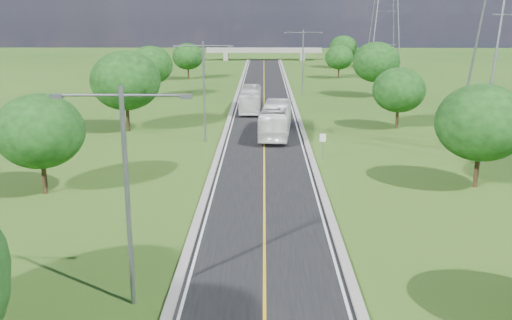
# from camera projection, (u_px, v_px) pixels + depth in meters

# --- Properties ---
(ground) EXTENTS (260.00, 260.00, 0.00)m
(ground) POSITION_uv_depth(u_px,v_px,m) (264.00, 115.00, 72.43)
(ground) COLOR #244E16
(ground) RESTS_ON ground
(road) EXTENTS (8.00, 150.00, 0.06)m
(road) POSITION_uv_depth(u_px,v_px,m) (264.00, 107.00, 78.22)
(road) COLOR black
(road) RESTS_ON ground
(curb_left) EXTENTS (0.50, 150.00, 0.22)m
(curb_left) POSITION_uv_depth(u_px,v_px,m) (233.00, 106.00, 78.25)
(curb_left) COLOR gray
(curb_left) RESTS_ON ground
(curb_right) EXTENTS (0.50, 150.00, 0.22)m
(curb_right) POSITION_uv_depth(u_px,v_px,m) (295.00, 107.00, 78.14)
(curb_right) COLOR gray
(curb_right) RESTS_ON ground
(speed_limit_sign) EXTENTS (0.55, 0.09, 2.40)m
(speed_limit_sign) POSITION_uv_depth(u_px,v_px,m) (323.00, 142.00, 50.68)
(speed_limit_sign) COLOR slate
(speed_limit_sign) RESTS_ON ground
(overpass) EXTENTS (30.00, 3.00, 3.20)m
(overpass) POSITION_uv_depth(u_px,v_px,m) (264.00, 51.00, 149.12)
(overpass) COLOR gray
(overpass) RESTS_ON ground
(streetlight_near_left) EXTENTS (5.90, 0.25, 10.00)m
(streetlight_near_left) POSITION_uv_depth(u_px,v_px,m) (126.00, 179.00, 24.59)
(streetlight_near_left) COLOR slate
(streetlight_near_left) RESTS_ON ground
(streetlight_mid_left) EXTENTS (5.90, 0.25, 10.00)m
(streetlight_mid_left) POSITION_uv_depth(u_px,v_px,m) (204.00, 83.00, 56.48)
(streetlight_mid_left) COLOR slate
(streetlight_mid_left) RESTS_ON ground
(streetlight_far_right) EXTENTS (5.90, 0.25, 10.00)m
(streetlight_far_right) POSITION_uv_depth(u_px,v_px,m) (303.00, 56.00, 88.22)
(streetlight_far_right) COLOR slate
(streetlight_far_right) RESTS_ON ground
(power_tower_far) EXTENTS (9.00, 6.40, 28.00)m
(power_tower_far) POSITION_uv_depth(u_px,v_px,m) (386.00, 4.00, 121.65)
(power_tower_far) COLOR slate
(power_tower_far) RESTS_ON ground
(tree_lb) EXTENTS (6.30, 6.30, 7.33)m
(tree_lb) POSITION_uv_depth(u_px,v_px,m) (40.00, 131.00, 40.52)
(tree_lb) COLOR black
(tree_lb) RESTS_ON ground
(tree_lc) EXTENTS (7.56, 7.56, 8.79)m
(tree_lc) POSITION_uv_depth(u_px,v_px,m) (126.00, 81.00, 61.53)
(tree_lc) COLOR black
(tree_lc) RESTS_ON ground
(tree_ld) EXTENTS (6.72, 6.72, 7.82)m
(tree_ld) POSITION_uv_depth(u_px,v_px,m) (150.00, 65.00, 84.91)
(tree_ld) COLOR black
(tree_ld) RESTS_ON ground
(tree_le) EXTENTS (5.88, 5.88, 6.84)m
(tree_le) POSITION_uv_depth(u_px,v_px,m) (188.00, 56.00, 108.23)
(tree_le) COLOR black
(tree_le) RESTS_ON ground
(tree_rb) EXTENTS (6.72, 6.72, 7.82)m
(tree_rb) POSITION_uv_depth(u_px,v_px,m) (481.00, 123.00, 41.96)
(tree_rb) COLOR black
(tree_rb) RESTS_ON ground
(tree_rc) EXTENTS (5.88, 5.88, 6.84)m
(tree_rc) POSITION_uv_depth(u_px,v_px,m) (399.00, 90.00, 63.39)
(tree_rc) COLOR black
(tree_rc) RESTS_ON ground
(tree_rd) EXTENTS (7.14, 7.14, 8.30)m
(tree_rd) POSITION_uv_depth(u_px,v_px,m) (376.00, 62.00, 86.32)
(tree_rd) COLOR black
(tree_rd) RESTS_ON ground
(tree_re) EXTENTS (5.46, 5.46, 6.35)m
(tree_re) POSITION_uv_depth(u_px,v_px,m) (339.00, 57.00, 109.87)
(tree_re) COLOR black
(tree_re) RESTS_ON ground
(tree_rf) EXTENTS (6.30, 6.30, 7.33)m
(tree_rf) POSITION_uv_depth(u_px,v_px,m) (343.00, 47.00, 128.99)
(tree_rf) COLOR black
(tree_rf) RESTS_ON ground
(bus_outbound) EXTENTS (3.73, 12.15, 3.33)m
(bus_outbound) POSITION_uv_depth(u_px,v_px,m) (276.00, 120.00, 60.26)
(bus_outbound) COLOR white
(bus_outbound) RESTS_ON road
(bus_inbound) EXTENTS (2.67, 10.91, 3.03)m
(bus_inbound) POSITION_uv_depth(u_px,v_px,m) (250.00, 99.00, 74.93)
(bus_inbound) COLOR white
(bus_inbound) RESTS_ON road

